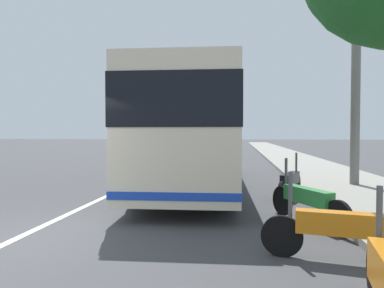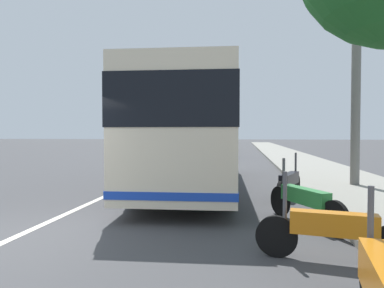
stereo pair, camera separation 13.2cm
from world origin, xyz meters
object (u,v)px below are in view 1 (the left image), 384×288
object	(u,v)px
motorcycle_angled	(338,230)
car_behind_bus	(184,143)
coach_bus	(195,129)
utility_pole	(356,59)
motorcycle_by_tree	(307,201)
car_side_street	(222,144)
car_oncoming	(217,148)
motorcycle_mid_row	(290,182)

from	to	relation	value
motorcycle_angled	car_behind_bus	world-z (taller)	car_behind_bus
coach_bus	utility_pole	world-z (taller)	utility_pole
motorcycle_by_tree	motorcycle_angled	bearing A→B (deg)	152.81
car_side_street	utility_pole	world-z (taller)	utility_pole
car_oncoming	utility_pole	bearing A→B (deg)	-160.42
utility_pole	coach_bus	bearing A→B (deg)	92.14
coach_bus	car_oncoming	distance (m)	14.72
car_side_street	motorcycle_by_tree	bearing A→B (deg)	-177.91
motorcycle_angled	car_side_street	size ratio (longest dim) A/B	0.45
motorcycle_by_tree	car_side_street	xyz separation A→B (m)	(29.59, 3.12, 0.26)
motorcycle_mid_row	coach_bus	bearing A→B (deg)	80.66
car_side_street	car_oncoming	bearing A→B (deg)	176.63
coach_bus	car_behind_bus	distance (m)	30.43
car_side_street	car_behind_bus	xyz separation A→B (m)	(4.98, 4.90, 0.01)
car_oncoming	car_behind_bus	world-z (taller)	car_behind_bus
motorcycle_angled	coach_bus	bearing A→B (deg)	-56.19
coach_bus	utility_pole	xyz separation A→B (m)	(0.20, -5.26, 2.26)
coach_bus	car_side_street	size ratio (longest dim) A/B	2.30
motorcycle_mid_row	car_side_street	distance (m)	26.96
motorcycle_angled	car_behind_bus	bearing A→B (deg)	-67.10
motorcycle_mid_row	car_oncoming	xyz separation A→B (m)	(16.46, 3.11, 0.23)
motorcycle_mid_row	car_behind_bus	xyz separation A→B (m)	(31.75, 8.11, 0.28)
car_behind_bus	car_oncoming	bearing A→B (deg)	14.20
coach_bus	motorcycle_mid_row	xyz separation A→B (m)	(-1.79, -2.92, -1.51)
utility_pole	motorcycle_mid_row	bearing A→B (deg)	130.40
utility_pole	car_behind_bus	bearing A→B (deg)	19.34
utility_pole	car_oncoming	bearing A→B (deg)	20.61
motorcycle_mid_row	motorcycle_by_tree	bearing A→B (deg)	-159.65
motorcycle_angled	motorcycle_by_tree	bearing A→B (deg)	-78.86
motorcycle_mid_row	car_oncoming	world-z (taller)	car_oncoming
coach_bus	motorcycle_by_tree	size ratio (longest dim) A/B	5.14
motorcycle_mid_row	utility_pole	size ratio (longest dim) A/B	0.25
motorcycle_mid_row	car_oncoming	bearing A→B (deg)	32.88
car_behind_bus	utility_pole	bearing A→B (deg)	15.42
motorcycle_by_tree	car_behind_bus	xyz separation A→B (m)	(34.57, 8.02, 0.27)
car_behind_bus	motorcycle_mid_row	bearing A→B (deg)	10.40
motorcycle_by_tree	motorcycle_mid_row	size ratio (longest dim) A/B	0.97
car_behind_bus	utility_pole	distance (m)	31.73
car_side_street	car_oncoming	xyz separation A→B (m)	(-10.30, -0.10, -0.04)
motorcycle_angled	utility_pole	world-z (taller)	utility_pole
car_side_street	car_behind_bus	world-z (taller)	car_behind_bus
motorcycle_angled	car_side_street	world-z (taller)	car_side_street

